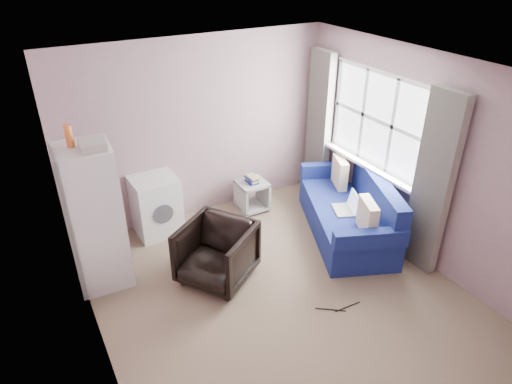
% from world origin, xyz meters
% --- Properties ---
extents(room, '(3.84, 4.24, 2.54)m').
position_xyz_m(room, '(0.02, 0.01, 1.25)').
color(room, '#806A53').
rests_on(room, ground).
extents(armchair, '(1.02, 1.03, 0.79)m').
position_xyz_m(armchair, '(-0.49, 0.57, 0.39)').
color(armchair, black).
rests_on(armchair, ground).
extents(fridge, '(0.63, 0.61, 1.92)m').
position_xyz_m(fridge, '(-1.64, 1.19, 0.86)').
color(fridge, silver).
rests_on(fridge, ground).
extents(washing_machine, '(0.60, 0.61, 0.82)m').
position_xyz_m(washing_machine, '(-0.78, 1.88, 0.43)').
color(washing_machine, silver).
rests_on(washing_machine, ground).
extents(side_table, '(0.41, 0.41, 0.56)m').
position_xyz_m(side_table, '(0.62, 1.74, 0.26)').
color(side_table, '#969894').
rests_on(side_table, ground).
extents(sofa, '(1.55, 2.13, 0.87)m').
position_xyz_m(sofa, '(1.48, 0.57, 0.32)').
color(sofa, navy).
rests_on(sofa, ground).
extents(window_dressing, '(0.17, 2.62, 2.18)m').
position_xyz_m(window_dressing, '(1.78, 0.70, 1.11)').
color(window_dressing, white).
rests_on(window_dressing, ground).
extents(floor_cables, '(0.49, 0.21, 0.01)m').
position_xyz_m(floor_cables, '(0.44, -0.55, 0.01)').
color(floor_cables, black).
rests_on(floor_cables, ground).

